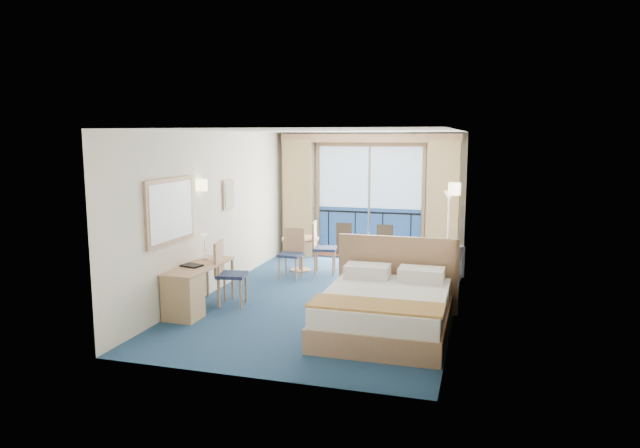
{
  "coord_description": "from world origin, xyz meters",
  "views": [
    {
      "loc": [
        2.37,
        -8.71,
        2.61
      ],
      "look_at": [
        -0.22,
        0.2,
        1.18
      ],
      "focal_mm": 32.0,
      "sensor_mm": 36.0,
      "label": 1
    }
  ],
  "objects_px": {
    "desk_chair": "(226,270)",
    "table_chair_a": "(320,244)",
    "nightstand": "(441,285)",
    "armchair": "(438,260)",
    "round_table": "(300,246)",
    "desk": "(187,292)",
    "floor_lamp": "(449,211)",
    "table_chair_b": "(292,250)",
    "bed": "(386,308)"
  },
  "relations": [
    {
      "from": "bed",
      "to": "nightstand",
      "type": "bearing_deg",
      "value": 69.09
    },
    {
      "from": "armchair",
      "to": "bed",
      "type": "bearing_deg",
      "value": 57.77
    },
    {
      "from": "desk_chair",
      "to": "floor_lamp",
      "type": "bearing_deg",
      "value": -53.31
    },
    {
      "from": "nightstand",
      "to": "armchair",
      "type": "height_order",
      "value": "armchair"
    },
    {
      "from": "armchair",
      "to": "table_chair_b",
      "type": "distance_m",
      "value": 2.71
    },
    {
      "from": "floor_lamp",
      "to": "desk_chair",
      "type": "height_order",
      "value": "floor_lamp"
    },
    {
      "from": "desk",
      "to": "table_chair_a",
      "type": "distance_m",
      "value": 3.34
    },
    {
      "from": "bed",
      "to": "table_chair_a",
      "type": "xyz_separation_m",
      "value": [
        -1.78,
        2.95,
        0.25
      ]
    },
    {
      "from": "desk",
      "to": "table_chair_b",
      "type": "distance_m",
      "value": 2.75
    },
    {
      "from": "floor_lamp",
      "to": "desk_chair",
      "type": "relative_size",
      "value": 1.56
    },
    {
      "from": "desk_chair",
      "to": "round_table",
      "type": "bearing_deg",
      "value": -18.71
    },
    {
      "from": "nightstand",
      "to": "table_chair_b",
      "type": "relative_size",
      "value": 0.61
    },
    {
      "from": "nightstand",
      "to": "floor_lamp",
      "type": "relative_size",
      "value": 0.36
    },
    {
      "from": "desk_chair",
      "to": "table_chair_b",
      "type": "relative_size",
      "value": 1.07
    },
    {
      "from": "desk",
      "to": "nightstand",
      "type": "bearing_deg",
      "value": 27.02
    },
    {
      "from": "nightstand",
      "to": "floor_lamp",
      "type": "height_order",
      "value": "floor_lamp"
    },
    {
      "from": "nightstand",
      "to": "desk",
      "type": "relative_size",
      "value": 0.39
    },
    {
      "from": "bed",
      "to": "floor_lamp",
      "type": "distance_m",
      "value": 4.0
    },
    {
      "from": "desk",
      "to": "round_table",
      "type": "height_order",
      "value": "desk"
    },
    {
      "from": "bed",
      "to": "desk",
      "type": "height_order",
      "value": "bed"
    },
    {
      "from": "bed",
      "to": "desk_chair",
      "type": "xyz_separation_m",
      "value": [
        -2.6,
        0.53,
        0.25
      ]
    },
    {
      "from": "round_table",
      "to": "table_chair_b",
      "type": "distance_m",
      "value": 0.58
    },
    {
      "from": "desk_chair",
      "to": "table_chair_a",
      "type": "xyz_separation_m",
      "value": [
        0.82,
        2.43,
        0.0
      ]
    },
    {
      "from": "bed",
      "to": "desk",
      "type": "xyz_separation_m",
      "value": [
        -2.89,
        -0.19,
        0.06
      ]
    },
    {
      "from": "desk_chair",
      "to": "round_table",
      "type": "distance_m",
      "value": 2.55
    },
    {
      "from": "nightstand",
      "to": "round_table",
      "type": "relative_size",
      "value": 0.78
    },
    {
      "from": "nightstand",
      "to": "table_chair_a",
      "type": "xyz_separation_m",
      "value": [
        -2.39,
        1.36,
        0.28
      ]
    },
    {
      "from": "desk_chair",
      "to": "desk",
      "type": "bearing_deg",
      "value": 147.7
    },
    {
      "from": "desk",
      "to": "armchair",
      "type": "bearing_deg",
      "value": 45.28
    },
    {
      "from": "floor_lamp",
      "to": "table_chair_a",
      "type": "bearing_deg",
      "value": -158.51
    },
    {
      "from": "armchair",
      "to": "floor_lamp",
      "type": "bearing_deg",
      "value": -124.22
    },
    {
      "from": "desk",
      "to": "table_chair_a",
      "type": "xyz_separation_m",
      "value": [
        1.12,
        3.14,
        0.18
      ]
    },
    {
      "from": "round_table",
      "to": "table_chair_b",
      "type": "xyz_separation_m",
      "value": [
        0.03,
        -0.58,
        0.03
      ]
    },
    {
      "from": "desk",
      "to": "table_chair_b",
      "type": "relative_size",
      "value": 1.57
    },
    {
      "from": "nightstand",
      "to": "armchair",
      "type": "xyz_separation_m",
      "value": [
        -0.17,
        1.57,
        0.06
      ]
    },
    {
      "from": "nightstand",
      "to": "table_chair_b",
      "type": "bearing_deg",
      "value": 162.7
    },
    {
      "from": "bed",
      "to": "desk",
      "type": "bearing_deg",
      "value": -176.19
    },
    {
      "from": "nightstand",
      "to": "armchair",
      "type": "bearing_deg",
      "value": 96.35
    },
    {
      "from": "floor_lamp",
      "to": "table_chair_a",
      "type": "height_order",
      "value": "floor_lamp"
    },
    {
      "from": "nightstand",
      "to": "desk_chair",
      "type": "xyz_separation_m",
      "value": [
        -3.21,
        -1.07,
        0.28
      ]
    },
    {
      "from": "floor_lamp",
      "to": "table_chair_a",
      "type": "distance_m",
      "value": 2.58
    },
    {
      "from": "floor_lamp",
      "to": "armchair",
      "type": "bearing_deg",
      "value": -99.79
    },
    {
      "from": "armchair",
      "to": "table_chair_b",
      "type": "xyz_separation_m",
      "value": [
        -2.61,
        -0.7,
        0.19
      ]
    },
    {
      "from": "table_chair_a",
      "to": "bed",
      "type": "bearing_deg",
      "value": -159.16
    },
    {
      "from": "armchair",
      "to": "table_chair_a",
      "type": "xyz_separation_m",
      "value": [
        -2.21,
        -0.22,
        0.22
      ]
    },
    {
      "from": "table_chair_a",
      "to": "floor_lamp",
      "type": "bearing_deg",
      "value": -78.73
    },
    {
      "from": "desk_chair",
      "to": "round_table",
      "type": "height_order",
      "value": "desk_chair"
    },
    {
      "from": "floor_lamp",
      "to": "table_chair_b",
      "type": "xyz_separation_m",
      "value": [
        -2.74,
        -1.41,
        -0.66
      ]
    },
    {
      "from": "nightstand",
      "to": "desk",
      "type": "bearing_deg",
      "value": -152.98
    },
    {
      "from": "floor_lamp",
      "to": "desk",
      "type": "xyz_separation_m",
      "value": [
        -3.45,
        -4.06,
        -0.81
      ]
    }
  ]
}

